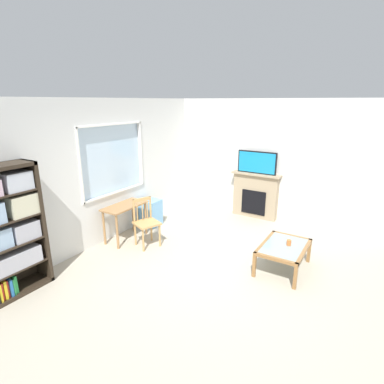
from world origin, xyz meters
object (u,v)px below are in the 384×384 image
Objects in this scene: bookshelf at (6,229)px; desk_under_window at (125,211)px; tv at (257,162)px; plastic_drawer_unit at (151,212)px; coffee_table at (284,249)px; fireplace at (255,195)px; sippy_cup at (289,242)px; wooden_chair at (146,222)px.

desk_under_window is at bearing -2.87° from bookshelf.
plastic_drawer_unit is at bearing 132.87° from tv.
tv reaches higher than coffee_table.
bookshelf reaches higher than fireplace.
desk_under_window is 0.80× the size of fireplace.
sippy_cup is (0.54, -2.99, -0.12)m from desk_under_window.
plastic_drawer_unit is at bearing 3.47° from desk_under_window.
sippy_cup is (-0.28, -3.04, 0.18)m from plastic_drawer_unit.
fireplace reaches higher than sippy_cup.
coffee_table is (2.60, -3.04, -0.61)m from bookshelf.
fireplace is (1.65, -1.76, 0.24)m from plastic_drawer_unit.
tv is at bearing 32.05° from coffee_table.
coffee_table is at bearing -96.42° from plastic_drawer_unit.
tv is (2.45, -1.19, 0.83)m from wooden_chair.
tv is 2.45m from sippy_cup.
plastic_drawer_unit is at bearing 83.58° from coffee_table.
bookshelf is 2.07× the size of tv.
coffee_table is (-0.34, -2.99, 0.07)m from plastic_drawer_unit.
sippy_cup is at bearing -47.52° from coffee_table.
coffee_table is at bearing -78.60° from wooden_chair.
tv is (4.57, -1.81, 0.33)m from bookshelf.
sippy_cup is at bearing -146.03° from tv.
fireplace is (2.47, -1.19, 0.06)m from wooden_chair.
tv reaches higher than plastic_drawer_unit.
bookshelf is 20.38× the size of sippy_cup.
desk_under_window is 0.92× the size of coffee_table.
coffee_table is (-1.98, -1.23, -0.17)m from fireplace.
sippy_cup is (0.05, -0.06, 0.10)m from coffee_table.
desk_under_window is at bearing 145.39° from fireplace.
fireplace is 0.77m from tv.
bookshelf reaches higher than wooden_chair.
fireplace is at bearing 33.72° from sippy_cup.
wooden_chair reaches higher than desk_under_window.
bookshelf reaches higher than sippy_cup.
coffee_table is at bearing -147.95° from tv.
bookshelf is at bearing 163.60° from wooden_chair.
wooden_chair is at bearing 154.14° from tv.
coffee_table is at bearing -80.56° from desk_under_window.
fireplace is (2.47, -1.71, -0.05)m from desk_under_window.
fireplace is at bearing -21.56° from bookshelf.
plastic_drawer_unit is 0.59× the size of coffee_table.
fireplace is 1.16× the size of coffee_table.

